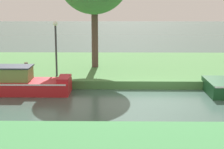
# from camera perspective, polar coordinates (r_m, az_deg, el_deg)

# --- Properties ---
(ground_plane) EXTENTS (120.00, 120.00, 0.00)m
(ground_plane) POSITION_cam_1_polar(r_m,az_deg,el_deg) (16.17, 7.71, -3.99)
(ground_plane) COLOR #375249
(riverbank_far) EXTENTS (72.00, 10.00, 0.40)m
(riverbank_far) POSITION_cam_1_polar(r_m,az_deg,el_deg) (22.92, 5.67, 1.14)
(riverbank_far) COLOR #45773E
(riverbank_far) RESTS_ON ground_plane
(lamp_post) EXTENTS (0.24, 0.24, 2.82)m
(lamp_post) POSITION_cam_1_polar(r_m,az_deg,el_deg) (19.12, -8.64, 5.02)
(lamp_post) COLOR #333338
(lamp_post) RESTS_ON riverbank_far
(mooring_post_near) EXTENTS (0.18, 0.18, 0.80)m
(mooring_post_near) POSITION_cam_1_polar(r_m,az_deg,el_deg) (19.06, -13.05, 0.64)
(mooring_post_near) COLOR #4A3E2F
(mooring_post_near) RESTS_ON riverbank_far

